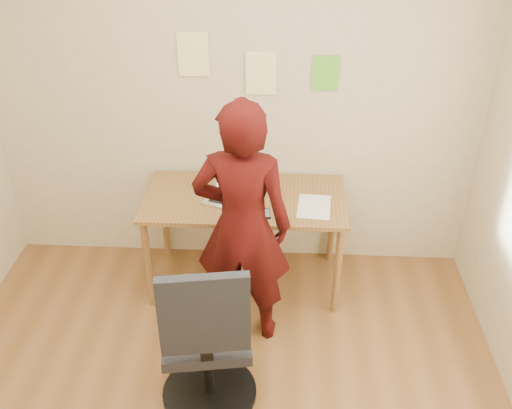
# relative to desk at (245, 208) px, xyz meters

# --- Properties ---
(room) EXTENTS (3.58, 3.58, 2.78)m
(room) POSITION_rel_desk_xyz_m (-0.10, -1.38, 0.70)
(room) COLOR brown
(room) RESTS_ON ground
(desk) EXTENTS (1.40, 0.70, 0.74)m
(desk) POSITION_rel_desk_xyz_m (0.00, 0.00, 0.00)
(desk) COLOR olive
(desk) RESTS_ON ground
(laptop) EXTENTS (0.38, 0.36, 0.22)m
(laptop) POSITION_rel_desk_xyz_m (-0.09, -0.02, 0.14)
(laptop) COLOR #BBBBC2
(laptop) RESTS_ON desk
(paper_sheet) EXTENTS (0.24, 0.33, 0.00)m
(paper_sheet) POSITION_rel_desk_xyz_m (0.48, -0.10, 0.09)
(paper_sheet) COLOR white
(paper_sheet) RESTS_ON desk
(phone) EXTENTS (0.07, 0.13, 0.01)m
(phone) POSITION_rel_desk_xyz_m (0.15, -0.21, 0.09)
(phone) COLOR black
(phone) RESTS_ON desk
(wall_note_left) EXTENTS (0.21, 0.00, 0.30)m
(wall_note_left) POSITION_rel_desk_xyz_m (-0.36, 0.36, 0.97)
(wall_note_left) COLOR #FDEB97
(wall_note_left) RESTS_ON room
(wall_note_mid) EXTENTS (0.21, 0.00, 0.30)m
(wall_note_mid) POSITION_rel_desk_xyz_m (0.09, 0.36, 0.85)
(wall_note_mid) COLOR #FDEB97
(wall_note_mid) RESTS_ON room
(wall_note_right) EXTENTS (0.18, 0.00, 0.24)m
(wall_note_right) POSITION_rel_desk_xyz_m (0.53, 0.36, 0.86)
(wall_note_right) COLOR #5EBF2B
(wall_note_right) RESTS_ON room
(office_chair) EXTENTS (0.56, 0.57, 1.08)m
(office_chair) POSITION_rel_desk_xyz_m (-0.13, -1.15, -0.19)
(office_chair) COLOR black
(office_chair) RESTS_ON ground
(person) EXTENTS (0.64, 0.45, 1.67)m
(person) POSITION_rel_desk_xyz_m (0.02, -0.50, 0.18)
(person) COLOR #360907
(person) RESTS_ON ground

